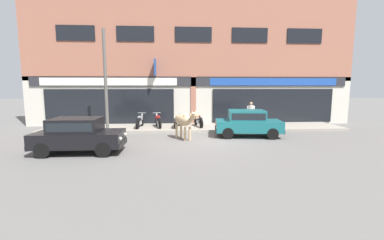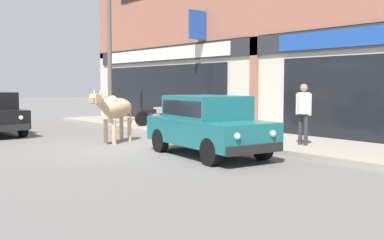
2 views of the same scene
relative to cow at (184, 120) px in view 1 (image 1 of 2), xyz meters
The scene contains 12 objects.
ground_plane 1.34m from the cow, 17.56° to the right, with size 90.00×90.00×0.00m, color #605E5B.
sidewalk 3.69m from the cow, 76.28° to the left, with size 19.00×3.08×0.14m, color gray.
shop_building 6.68m from the cow, 80.88° to the left, with size 23.00×1.40×10.40m.
cow is the anchor object (origin of this frame).
car_0 3.54m from the cow, ahead, with size 3.75×2.02×1.46m.
car_1 5.04m from the cow, 151.84° to the right, with size 3.63×1.64×1.46m.
motorcycle_0 4.27m from the cow, 129.32° to the left, with size 0.53×1.81×0.88m.
motorcycle_1 3.68m from the cow, 114.74° to the left, with size 0.64×1.79×0.88m.
motorcycle_2 3.28m from the cow, 95.24° to the left, with size 0.65×1.79×0.88m.
motorcycle_3 3.58m from the cow, 72.56° to the left, with size 0.59×1.80×0.88m.
pedestrian 5.38m from the cow, 34.82° to the left, with size 0.50×0.32×1.60m.
utility_pole 5.38m from the cow, 153.35° to the left, with size 0.18×0.18×5.83m, color #595651.
Camera 1 is at (-1.31, -12.78, 2.77)m, focal length 24.00 mm.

